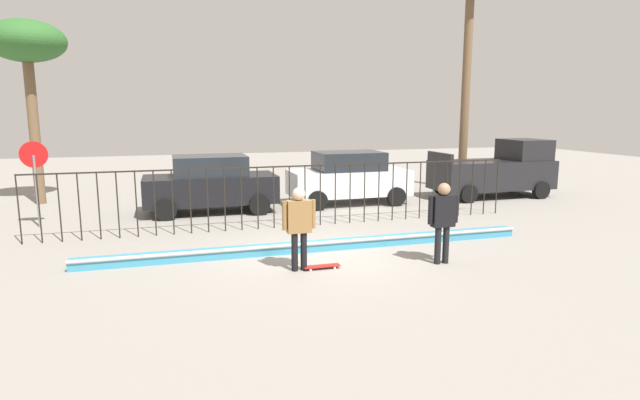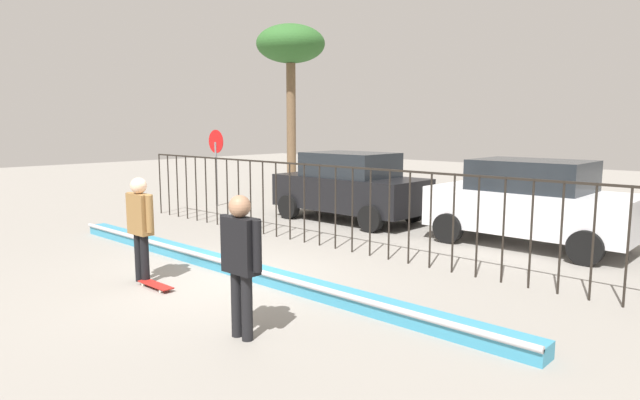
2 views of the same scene
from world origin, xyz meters
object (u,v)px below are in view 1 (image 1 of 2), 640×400
parked_car_white (349,177)px  palm_tree_short (26,47)px  skateboarder (299,221)px  parked_car_black (210,183)px  skateboard (322,266)px  stop_sign (35,172)px  pickup_truck (497,171)px  camera_operator (443,216)px

parked_car_white → palm_tree_short: (-10.80, 3.24, 4.59)m
parked_car_white → palm_tree_short: size_ratio=0.66×
palm_tree_short → skateboarder: bearing=-55.9°
skateboarder → parked_car_black: size_ratio=0.42×
skateboarder → skateboard: size_ratio=2.23×
stop_sign → parked_car_white: bearing=5.9°
skateboarder → parked_car_white: (3.72, 7.24, -0.10)m
pickup_truck → stop_sign: stop_sign is taller
pickup_truck → skateboard: bearing=-146.0°
skateboard → stop_sign: (-6.73, 6.25, 1.56)m
pickup_truck → parked_car_black: bearing=176.9°
skateboarder → pickup_truck: (9.83, 7.03, -0.04)m
parked_car_black → parked_car_white: same height
skateboarder → pickup_truck: bearing=57.9°
skateboarder → camera_operator: camera_operator is taller
camera_operator → parked_car_black: bearing=-33.3°
parked_car_black → palm_tree_short: bearing=151.3°
stop_sign → camera_operator: bearing=-35.1°
pickup_truck → palm_tree_short: size_ratio=0.72×
skateboard → parked_car_black: (-1.72, 7.07, 0.91)m
parked_car_white → pickup_truck: (6.11, -0.21, 0.06)m
parked_car_black → pickup_truck: (11.07, 0.01, 0.06)m
parked_car_white → stop_sign: 10.03m
parked_car_black → skateboard: bearing=-74.4°
skateboarder → palm_tree_short: (-7.09, 10.48, 4.49)m
parked_car_white → palm_tree_short: palm_tree_short is taller
stop_sign → palm_tree_short: size_ratio=0.39×
skateboarder → stop_sign: (-6.24, 6.21, 0.54)m
skateboard → parked_car_black: 7.33m
skateboarder → palm_tree_short: size_ratio=0.28×
skateboard → parked_car_black: size_ratio=0.19×
stop_sign → skateboard: bearing=-42.9°
skateboarder → parked_car_black: parked_car_black is taller
camera_operator → skateboarder: bearing=18.7°
skateboard → pickup_truck: size_ratio=0.17×
parked_car_white → pickup_truck: pickup_truck is taller
parked_car_black → parked_car_white: 4.96m
skateboard → camera_operator: bearing=12.1°
camera_operator → pickup_truck: bearing=-105.7°
skateboarder → parked_car_black: (-1.24, 7.02, -0.10)m
pickup_truck → palm_tree_short: palm_tree_short is taller
skateboard → parked_car_white: 8.02m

